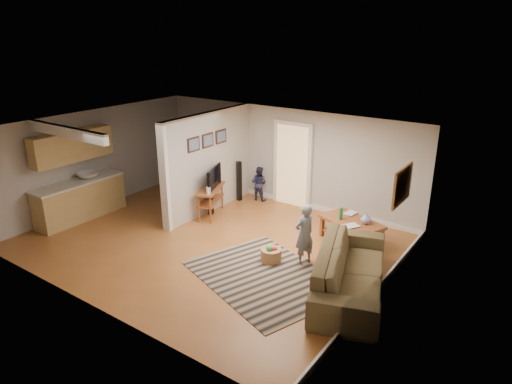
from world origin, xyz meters
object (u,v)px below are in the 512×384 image
tv_console (211,190)px  child (303,263)px  toy_basket (271,254)px  toddler (259,200)px  sofa (349,291)px  speaker_right (239,181)px  coffee_table (352,225)px  speaker_left (210,194)px

tv_console → child: size_ratio=0.97×
toy_basket → toddler: toddler is taller
sofa → speaker_right: 4.99m
coffee_table → toy_basket: size_ratio=3.68×
child → toddler: bearing=-111.4°
tv_console → toy_basket: tv_console is taller
child → speaker_left: bearing=-85.7°
coffee_table → toddler: bearing=162.6°
sofa → child: bearing=51.0°
sofa → child: (-1.17, 0.43, 0.00)m
speaker_left → toddler: 1.65m
speaker_right → sofa: bearing=-7.8°
coffee_table → child: 1.50m
child → toy_basket: bearing=-40.2°
toy_basket → toddler: bearing=128.8°
speaker_left → toddler: speaker_left is taller
speaker_right → child: 3.78m
coffee_table → tv_console: bearing=-170.6°
tv_console → speaker_right: (-0.06, 1.23, -0.11)m
coffee_table → toy_basket: (-0.96, -1.71, -0.25)m
toy_basket → toddler: 3.45m
sofa → toy_basket: (-1.72, 0.10, 0.15)m
sofa → speaker_right: speaker_right is taller
coffee_table → child: size_ratio=1.21×
speaker_right → toddler: speaker_right is taller
toddler → child: bearing=134.1°
toddler → tv_console: bearing=72.4°
speaker_right → toy_basket: speaker_right is taller
child → toddler: (-2.71, 2.37, 0.00)m
toddler → toy_basket: bearing=124.0°
toy_basket → child: bearing=30.1°
speaker_left → toy_basket: size_ratio=2.61×
coffee_table → speaker_left: (-3.53, -0.52, 0.13)m
coffee_table → child: coffee_table is taller
sofa → tv_console: 4.46m
coffee_table → toddler: (-3.12, 0.98, -0.40)m
tv_console → speaker_right: size_ratio=1.12×
sofa → toddler: (-3.88, 2.79, 0.00)m
toddler → speaker_right: bearing=32.8°
coffee_table → toy_basket: coffee_table is taller
sofa → speaker_left: speaker_left is taller
sofa → toddler: 4.78m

